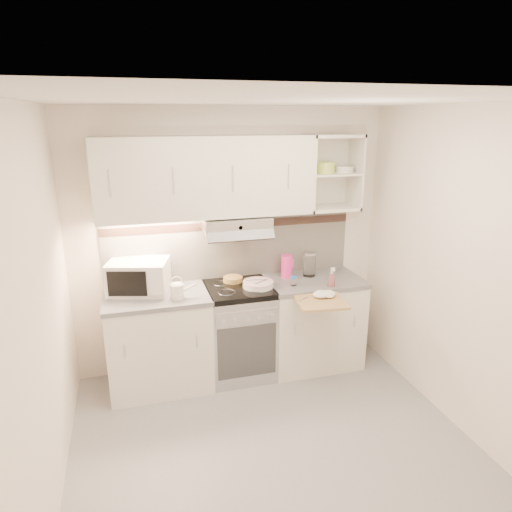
% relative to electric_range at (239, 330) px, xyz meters
% --- Properties ---
extents(ground, '(3.00, 3.00, 0.00)m').
position_rel_electric_range_xyz_m(ground, '(0.00, -1.10, -0.45)').
color(ground, gray).
rests_on(ground, ground).
extents(room_shell, '(3.04, 2.84, 2.52)m').
position_rel_electric_range_xyz_m(room_shell, '(0.00, -0.73, 1.18)').
color(room_shell, white).
rests_on(room_shell, ground).
extents(base_cabinet_left, '(0.90, 0.60, 0.86)m').
position_rel_electric_range_xyz_m(base_cabinet_left, '(-0.75, 0.00, -0.02)').
color(base_cabinet_left, silver).
rests_on(base_cabinet_left, ground).
extents(worktop_left, '(0.92, 0.62, 0.04)m').
position_rel_electric_range_xyz_m(worktop_left, '(-0.75, 0.00, 0.43)').
color(worktop_left, slate).
rests_on(worktop_left, base_cabinet_left).
extents(base_cabinet_right, '(0.90, 0.60, 0.86)m').
position_rel_electric_range_xyz_m(base_cabinet_right, '(0.75, 0.00, -0.02)').
color(base_cabinet_right, silver).
rests_on(base_cabinet_right, ground).
extents(worktop_right, '(0.92, 0.62, 0.04)m').
position_rel_electric_range_xyz_m(worktop_right, '(0.75, 0.00, 0.43)').
color(worktop_right, slate).
rests_on(worktop_right, base_cabinet_right).
extents(electric_range, '(0.60, 0.60, 0.90)m').
position_rel_electric_range_xyz_m(electric_range, '(0.00, 0.00, 0.00)').
color(electric_range, '#B7B7BC').
rests_on(electric_range, ground).
extents(microwave, '(0.59, 0.50, 0.29)m').
position_rel_electric_range_xyz_m(microwave, '(-0.88, 0.12, 0.59)').
color(microwave, silver).
rests_on(microwave, worktop_left).
extents(watering_can, '(0.24, 0.12, 0.20)m').
position_rel_electric_range_xyz_m(watering_can, '(-0.57, -0.13, 0.52)').
color(watering_can, silver).
rests_on(watering_can, worktop_left).
extents(plate_stack, '(0.28, 0.28, 0.06)m').
position_rel_electric_range_xyz_m(plate_stack, '(0.17, -0.06, 0.48)').
color(plate_stack, silver).
rests_on(plate_stack, electric_range).
extents(bread_loaf, '(0.18, 0.18, 0.05)m').
position_rel_electric_range_xyz_m(bread_loaf, '(-0.02, 0.15, 0.47)').
color(bread_loaf, olive).
rests_on(bread_loaf, electric_range).
extents(pink_pitcher, '(0.12, 0.11, 0.22)m').
position_rel_electric_range_xyz_m(pink_pitcher, '(0.52, 0.13, 0.56)').
color(pink_pitcher, '#F02E8E').
rests_on(pink_pitcher, worktop_right).
extents(glass_jar, '(0.13, 0.13, 0.24)m').
position_rel_electric_range_xyz_m(glass_jar, '(0.74, 0.10, 0.57)').
color(glass_jar, white).
rests_on(glass_jar, worktop_right).
extents(spice_jar, '(0.06, 0.06, 0.09)m').
position_rel_electric_range_xyz_m(spice_jar, '(0.50, -0.11, 0.49)').
color(spice_jar, silver).
rests_on(spice_jar, worktop_right).
extents(spray_bottle, '(0.07, 0.07, 0.19)m').
position_rel_electric_range_xyz_m(spray_bottle, '(0.83, -0.22, 0.52)').
color(spray_bottle, pink).
rests_on(spray_bottle, worktop_right).
extents(cutting_board, '(0.45, 0.41, 0.02)m').
position_rel_electric_range_xyz_m(cutting_board, '(0.61, -0.49, 0.42)').
color(cutting_board, '#A97B4F').
rests_on(cutting_board, base_cabinet_right).
extents(dish_towel, '(0.23, 0.20, 0.06)m').
position_rel_electric_range_xyz_m(dish_towel, '(0.66, -0.45, 0.46)').
color(dish_towel, white).
rests_on(dish_towel, cutting_board).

